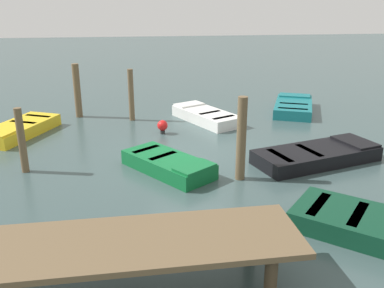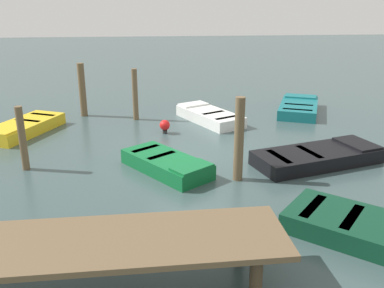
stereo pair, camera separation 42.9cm
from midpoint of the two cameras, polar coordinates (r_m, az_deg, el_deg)
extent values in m
plane|color=#384C4C|center=(12.68, -0.97, -1.50)|extent=(80.00, 80.00, 0.00)
cube|color=brown|center=(6.81, -12.09, -13.06)|extent=(5.84, 1.71, 0.10)
cylinder|color=#473927|center=(6.86, 8.70, -17.38)|extent=(0.20, 0.20, 0.85)
cylinder|color=#473927|center=(7.73, 6.24, -12.64)|extent=(0.20, 0.20, 0.85)
cube|color=gold|center=(15.70, -22.91, 1.82)|extent=(2.41, 3.28, 0.40)
cube|color=#4C3319|center=(15.66, -22.97, 2.31)|extent=(1.97, 2.75, 0.04)
cube|color=#42301E|center=(15.81, -22.48, 2.69)|extent=(0.99, 0.59, 0.04)
cube|color=#42301E|center=(16.44, -20.71, 3.50)|extent=(0.99, 0.59, 0.04)
cube|color=silver|center=(16.07, 1.17, 3.75)|extent=(2.42, 3.17, 0.40)
cube|color=#334772|center=(16.03, 1.17, 4.24)|extent=(1.98, 2.66, 0.04)
cube|color=silver|center=(16.93, -1.11, 5.36)|extent=(1.26, 1.07, 0.06)
cube|color=navy|center=(15.85, 1.64, 4.20)|extent=(0.93, 0.61, 0.04)
cube|color=navy|center=(15.23, 3.44, 3.55)|extent=(0.93, 0.61, 0.04)
cube|color=#0F602D|center=(11.49, -4.35, -2.74)|extent=(2.52, 2.83, 0.40)
cube|color=orange|center=(11.44, -4.36, -2.09)|extent=(2.07, 2.36, 0.04)
cube|color=#0F602D|center=(10.68, -0.79, -3.11)|extent=(1.18, 1.09, 0.06)
cube|color=#B06E1E|center=(11.57, -5.00, -1.65)|extent=(0.84, 0.70, 0.04)
cube|color=#B06E1E|center=(12.11, -7.20, -0.75)|extent=(0.84, 0.70, 0.04)
cube|color=black|center=(12.54, 15.43, -1.49)|extent=(3.85, 2.36, 0.40)
cube|color=gray|center=(12.49, 15.48, -0.89)|extent=(3.25, 1.92, 0.04)
cube|color=black|center=(13.37, 20.21, 0.34)|extent=(1.12, 1.44, 0.06)
cube|color=#776E5D|center=(12.32, 14.52, -0.89)|extent=(0.50, 1.11, 0.04)
cube|color=#776E5D|center=(11.75, 10.70, -1.58)|extent=(0.50, 1.11, 0.04)
cube|color=#14666B|center=(17.87, 12.80, 4.87)|extent=(2.46, 3.31, 0.40)
cube|color=beige|center=(17.83, 12.84, 5.30)|extent=(2.00, 2.78, 0.04)
cube|color=#14666B|center=(18.95, 13.01, 6.38)|extent=(1.44, 1.10, 0.06)
cube|color=#9B9789|center=(17.61, 12.82, 5.26)|extent=(1.11, 0.61, 0.04)
cube|color=#9B9789|center=(16.81, 12.69, 4.61)|extent=(1.11, 0.61, 0.04)
cube|color=#0C3823|center=(9.15, 21.34, -10.18)|extent=(3.15, 3.00, 0.40)
cube|color=maroon|center=(9.08, 21.45, -9.41)|extent=(2.61, 2.47, 0.04)
cube|color=maroon|center=(9.10, 20.15, -8.91)|extent=(0.91, 1.02, 0.04)
cube|color=maroon|center=(9.26, 15.39, -7.87)|extent=(0.91, 1.02, 0.04)
cylinder|color=brown|center=(17.14, -15.87, 6.90)|extent=(0.26, 0.26, 2.08)
cylinder|color=brown|center=(16.25, -8.94, 6.51)|extent=(0.21, 0.21, 1.95)
cylinder|color=brown|center=(12.15, -22.87, 0.42)|extent=(0.20, 0.20, 1.77)
cylinder|color=brown|center=(10.73, 5.51, 0.67)|extent=(0.24, 0.24, 2.18)
cylinder|color=#262626|center=(14.68, -4.80, 1.61)|extent=(0.16, 0.16, 0.12)
sphere|color=red|center=(14.61, -4.83, 2.51)|extent=(0.36, 0.36, 0.36)
camera|label=1|loc=(0.21, -90.98, -0.34)|focal=39.69mm
camera|label=2|loc=(0.21, 89.02, 0.34)|focal=39.69mm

